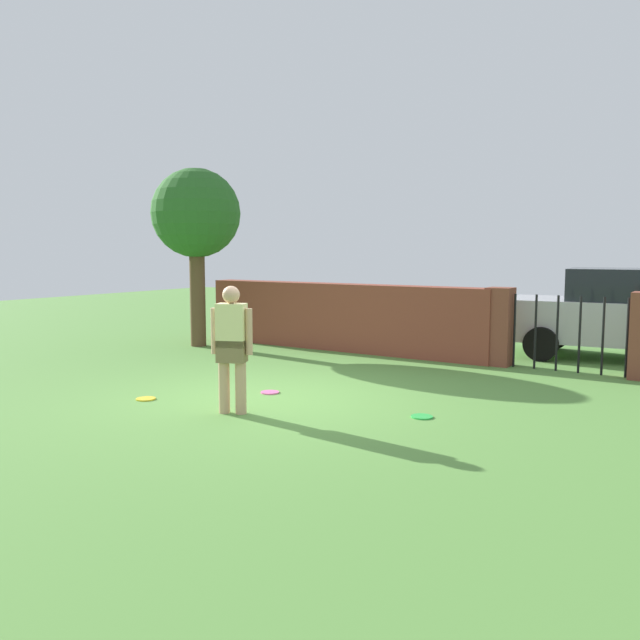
# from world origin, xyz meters

# --- Properties ---
(ground_plane) EXTENTS (40.00, 40.00, 0.00)m
(ground_plane) POSITION_xyz_m (0.00, 0.00, 0.00)
(ground_plane) COLOR #568C3D
(brick_wall) EXTENTS (6.44, 0.50, 1.37)m
(brick_wall) POSITION_xyz_m (-1.50, 4.41, 0.69)
(brick_wall) COLOR brown
(brick_wall) RESTS_ON ground
(tree) EXTENTS (1.88, 1.88, 3.79)m
(tree) POSITION_xyz_m (-4.38, 3.22, 2.78)
(tree) COLOR brown
(tree) RESTS_ON ground
(person) EXTENTS (0.50, 0.34, 1.62)m
(person) POSITION_xyz_m (0.10, -0.87, 0.90)
(person) COLOR tan
(person) RESTS_ON ground
(fence_gate) EXTENTS (2.81, 0.44, 1.40)m
(fence_gate) POSITION_xyz_m (3.00, 4.41, 0.70)
(fence_gate) COLOR brown
(fence_gate) RESTS_ON ground
(car) EXTENTS (4.35, 2.25, 1.72)m
(car) POSITION_xyz_m (3.60, 6.29, 0.86)
(car) COLOR #B7B7BC
(car) RESTS_ON ground
(frisbee_yellow) EXTENTS (0.27, 0.27, 0.02)m
(frisbee_yellow) POSITION_xyz_m (-1.42, -0.94, 0.01)
(frisbee_yellow) COLOR yellow
(frisbee_yellow) RESTS_ON ground
(frisbee_green) EXTENTS (0.27, 0.27, 0.02)m
(frisbee_green) POSITION_xyz_m (2.20, 0.26, 0.01)
(frisbee_green) COLOR green
(frisbee_green) RESTS_ON ground
(frisbee_pink) EXTENTS (0.27, 0.27, 0.02)m
(frisbee_pink) POSITION_xyz_m (-0.23, 0.33, 0.01)
(frisbee_pink) COLOR pink
(frisbee_pink) RESTS_ON ground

